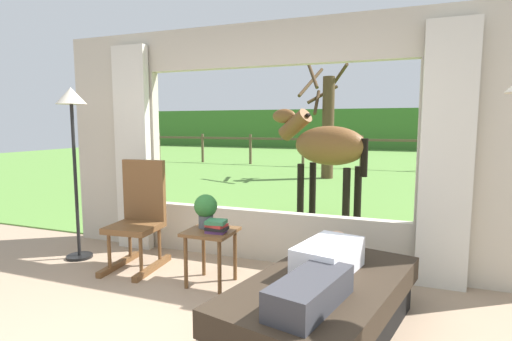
# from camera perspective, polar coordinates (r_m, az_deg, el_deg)

# --- Properties ---
(back_wall_with_window) EXTENTS (5.20, 0.12, 2.55)m
(back_wall_with_window) POSITION_cam_1_polar(r_m,az_deg,el_deg) (4.22, 2.21, 3.37)
(back_wall_with_window) COLOR #BCB29E
(back_wall_with_window) RESTS_ON ground_plane
(curtain_panel_left) EXTENTS (0.44, 0.10, 2.40)m
(curtain_panel_left) POSITION_cam_1_polar(r_m,az_deg,el_deg) (4.91, -17.42, 2.96)
(curtain_panel_left) COLOR beige
(curtain_panel_left) RESTS_ON ground_plane
(curtain_panel_right) EXTENTS (0.44, 0.10, 2.40)m
(curtain_panel_right) POSITION_cam_1_polar(r_m,az_deg,el_deg) (3.89, 25.85, 1.68)
(curtain_panel_right) COLOR beige
(curtain_panel_right) RESTS_ON ground_plane
(outdoor_pasture_lawn) EXTENTS (36.00, 21.68, 0.02)m
(outdoor_pasture_lawn) POSITION_cam_1_polar(r_m,az_deg,el_deg) (15.03, 15.46, 0.82)
(outdoor_pasture_lawn) COLOR #568438
(outdoor_pasture_lawn) RESTS_ON ground_plane
(distant_hill_ridge) EXTENTS (36.00, 2.00, 2.40)m
(distant_hill_ridge) POSITION_cam_1_polar(r_m,az_deg,el_deg) (24.78, 17.66, 5.74)
(distant_hill_ridge) COLOR #3D702C
(distant_hill_ridge) RESTS_ON ground_plane
(recliner_sofa) EXTENTS (1.27, 1.86, 0.42)m
(recliner_sofa) POSITION_cam_1_polar(r_m,az_deg,el_deg) (2.97, 9.78, -18.86)
(recliner_sofa) COLOR black
(recliner_sofa) RESTS_ON ground_plane
(reclining_person) EXTENTS (0.47, 1.43, 0.22)m
(reclining_person) POSITION_cam_1_polar(r_m,az_deg,el_deg) (2.81, 9.71, -13.68)
(reclining_person) COLOR silver
(reclining_person) RESTS_ON recliner_sofa
(rocking_chair) EXTENTS (0.52, 0.72, 1.12)m
(rocking_chair) POSITION_cam_1_polar(r_m,az_deg,el_deg) (4.34, -16.53, -6.22)
(rocking_chair) COLOR brown
(rocking_chair) RESTS_ON ground_plane
(side_table) EXTENTS (0.44, 0.44, 0.52)m
(side_table) POSITION_cam_1_polar(r_m,az_deg,el_deg) (3.74, -6.57, -9.96)
(side_table) COLOR brown
(side_table) RESTS_ON ground_plane
(potted_plant) EXTENTS (0.22, 0.22, 0.32)m
(potted_plant) POSITION_cam_1_polar(r_m,az_deg,el_deg) (3.76, -7.29, -5.52)
(potted_plant) COLOR #4C5156
(potted_plant) RESTS_ON side_table
(book_stack) EXTENTS (0.20, 0.17, 0.12)m
(book_stack) POSITION_cam_1_polar(r_m,az_deg,el_deg) (3.61, -5.76, -8.05)
(book_stack) COLOR #59336B
(book_stack) RESTS_ON side_table
(floor_lamp_left) EXTENTS (0.32, 0.32, 1.89)m
(floor_lamp_left) POSITION_cam_1_polar(r_m,az_deg,el_deg) (4.73, -25.07, 6.47)
(floor_lamp_left) COLOR black
(floor_lamp_left) RESTS_ON ground_plane
(horse) EXTENTS (1.78, 1.07, 1.73)m
(horse) POSITION_cam_1_polar(r_m,az_deg,el_deg) (6.18, 9.92, 3.47)
(horse) COLOR brown
(horse) RESTS_ON outdoor_pasture_lawn
(pasture_tree) EXTENTS (1.28, 1.54, 3.32)m
(pasture_tree) POSITION_cam_1_polar(r_m,az_deg,el_deg) (10.91, 10.20, 6.96)
(pasture_tree) COLOR #4C3823
(pasture_tree) RESTS_ON outdoor_pasture_lawn
(pasture_fence_line) EXTENTS (16.10, 0.10, 1.10)m
(pasture_fence_line) POSITION_cam_1_polar(r_m,az_deg,el_deg) (13.65, 15.04, 3.35)
(pasture_fence_line) COLOR brown
(pasture_fence_line) RESTS_ON outdoor_pasture_lawn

